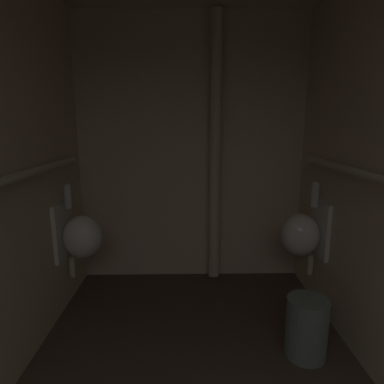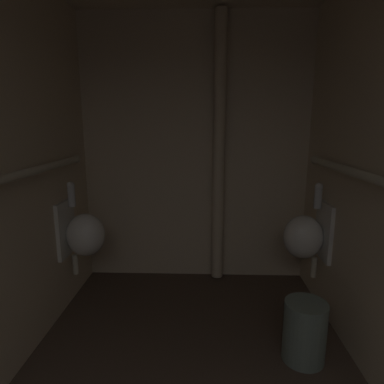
{
  "view_description": "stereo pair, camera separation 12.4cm",
  "coord_description": "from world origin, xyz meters",
  "px_view_note": "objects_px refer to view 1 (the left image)",
  "views": [
    {
      "loc": [
        -0.05,
        0.33,
        1.44
      ],
      "look_at": [
        -0.01,
        2.62,
        0.97
      ],
      "focal_mm": 30.65,
      "sensor_mm": 36.0,
      "label": 1
    },
    {
      "loc": [
        0.07,
        0.33,
        1.44
      ],
      "look_at": [
        -0.01,
        2.62,
        0.97
      ],
      "focal_mm": 30.65,
      "sensor_mm": 36.0,
      "label": 2
    }
  ],
  "objects_px": {
    "urinal_right_mid": "(303,234)",
    "standpipe_back_wall": "(215,153)",
    "urinal_left_mid": "(80,235)",
    "waste_bin": "(307,328)"
  },
  "relations": [
    {
      "from": "urinal_right_mid",
      "to": "standpipe_back_wall",
      "type": "distance_m",
      "value": 1.01
    },
    {
      "from": "urinal_left_mid",
      "to": "standpipe_back_wall",
      "type": "height_order",
      "value": "standpipe_back_wall"
    },
    {
      "from": "urinal_right_mid",
      "to": "waste_bin",
      "type": "relative_size",
      "value": 1.97
    },
    {
      "from": "standpipe_back_wall",
      "to": "waste_bin",
      "type": "height_order",
      "value": "standpipe_back_wall"
    },
    {
      "from": "urinal_left_mid",
      "to": "waste_bin",
      "type": "xyz_separation_m",
      "value": [
        1.57,
        -0.6,
        -0.41
      ]
    },
    {
      "from": "urinal_left_mid",
      "to": "urinal_right_mid",
      "type": "height_order",
      "value": "same"
    },
    {
      "from": "standpipe_back_wall",
      "to": "waste_bin",
      "type": "bearing_deg",
      "value": -65.48
    },
    {
      "from": "waste_bin",
      "to": "urinal_left_mid",
      "type": "bearing_deg",
      "value": 159.08
    },
    {
      "from": "urinal_right_mid",
      "to": "waste_bin",
      "type": "xyz_separation_m",
      "value": [
        -0.17,
        -0.61,
        -0.41
      ]
    },
    {
      "from": "urinal_left_mid",
      "to": "urinal_right_mid",
      "type": "distance_m",
      "value": 1.74
    }
  ]
}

